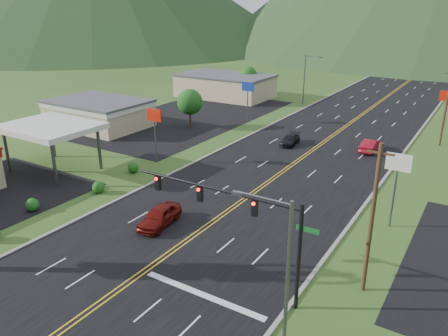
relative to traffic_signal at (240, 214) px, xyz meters
The scene contains 17 objects.
traffic_signal is the anchor object (origin of this frame).
streetlight_east 6.17m from the traffic_signal, 40.39° to the right, with size 3.28×0.25×9.00m.
streetlight_west 58.88m from the traffic_signal, 107.97° to the left, with size 3.28×0.25×9.00m.
gas_canopy 29.59m from the traffic_signal, 164.30° to the left, with size 10.00×8.00×5.30m.
building_west_mid 45.46m from the traffic_signal, 148.05° to the left, with size 14.40×10.40×4.10m.
building_west_far 64.15m from the traffic_signal, 122.56° to the left, with size 18.40×11.40×4.50m.
pole_sign_west_a 26.00m from the traffic_signal, 142.00° to the left, with size 2.00×0.18×6.40m.
pole_sign_west_b 43.17m from the traffic_signal, 118.32° to the left, with size 2.00×0.18×6.40m.
pole_sign_east_a 15.45m from the traffic_signal, 65.05° to the left, with size 2.00×0.18×6.40m.
pole_sign_east_b 46.47m from the traffic_signal, 81.94° to the left, with size 2.00×0.18×6.40m.
tree_west_a 40.80m from the traffic_signal, 130.50° to the left, with size 3.84×3.84×5.82m.
tree_west_b 66.01m from the traffic_signal, 118.49° to the left, with size 3.84×3.84×5.82m.
utility_pole_a 8.08m from the traffic_signal, 29.72° to the left, with size 1.60×0.28×10.00m.
utility_pole_b 41.60m from the traffic_signal, 80.29° to the left, with size 1.60×0.28×10.00m.
car_red_near 11.61m from the traffic_signal, 158.52° to the left, with size 1.95×4.84×1.65m, color #630F0B.
car_dark_mid 32.66m from the traffic_signal, 107.91° to the left, with size 1.77×4.36×1.27m, color black.
car_red_far 33.77m from the traffic_signal, 90.13° to the left, with size 1.66×4.75×1.57m, color maroon.
Camera 1 is at (18.45, -7.07, 17.39)m, focal length 35.00 mm.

